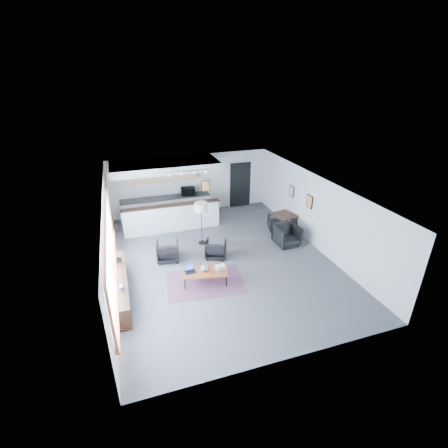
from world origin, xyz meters
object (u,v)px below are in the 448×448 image
object	(u,v)px
dining_table	(284,216)
microwave	(188,190)
armchair_left	(168,250)
dining_chair_near	(287,236)
book_stack	(221,267)
armchair_right	(216,248)
floor_lamp	(201,208)
dining_chair_far	(277,223)
ceramic_pot	(204,268)
coffee_table	(205,271)
laptop	(190,269)

from	to	relation	value
dining_table	microwave	distance (m)	4.31
armchair_left	dining_chair_near	distance (m)	4.34
book_stack	microwave	distance (m)	5.32
armchair_left	microwave	bearing A→B (deg)	-103.54
armchair_right	floor_lamp	xyz separation A→B (m)	(-0.20, 1.12, 1.06)
dining_chair_near	dining_table	bearing A→B (deg)	66.61
dining_chair_far	armchair_left	bearing A→B (deg)	26.82
ceramic_pot	book_stack	bearing A→B (deg)	0.69
armchair_right	dining_table	xyz separation A→B (m)	(3.14, 1.10, 0.30)
armchair_right	dining_table	size ratio (longest dim) A/B	0.70
coffee_table	microwave	bearing A→B (deg)	92.56
armchair_left	floor_lamp	world-z (taller)	floor_lamp
book_stack	armchair_left	xyz separation A→B (m)	(-1.34, 1.68, -0.10)
book_stack	dining_chair_near	size ratio (longest dim) A/B	0.48
armchair_right	dining_chair_far	distance (m)	3.23
laptop	armchair_right	bearing A→B (deg)	41.03
dining_chair_far	floor_lamp	bearing A→B (deg)	17.76
book_stack	armchair_right	world-z (taller)	armchair_right
book_stack	dining_chair_near	bearing A→B (deg)	24.97
microwave	floor_lamp	bearing A→B (deg)	-85.40
floor_lamp	dining_chair_near	size ratio (longest dim) A/B	2.23
dining_chair_far	microwave	xyz separation A→B (m)	(-3.04, 2.66, 0.82)
coffee_table	microwave	xyz separation A→B (m)	(0.68, 5.27, 0.73)
ceramic_pot	armchair_right	bearing A→B (deg)	60.64
ceramic_pot	dining_chair_far	world-z (taller)	ceramic_pot
coffee_table	armchair_right	size ratio (longest dim) A/B	2.07
dining_chair_near	coffee_table	bearing A→B (deg)	-160.81
laptop	armchair_left	bearing A→B (deg)	99.47
dining_table	dining_chair_near	distance (m)	1.17
book_stack	laptop	bearing A→B (deg)	172.65
armchair_right	book_stack	bearing A→B (deg)	103.23
armchair_left	armchair_right	size ratio (longest dim) A/B	1.09
ceramic_pot	dining_table	size ratio (longest dim) A/B	0.23
dining_chair_far	book_stack	bearing A→B (deg)	54.27
book_stack	dining_chair_near	world-z (taller)	dining_chair_near
laptop	dining_chair_near	world-z (taller)	dining_chair_near
dining_table	dining_chair_far	size ratio (longest dim) A/B	1.61
dining_table	dining_chair_far	xyz separation A→B (m)	(-0.17, 0.17, -0.34)
ceramic_pot	microwave	distance (m)	5.36
laptop	dining_table	bearing A→B (deg)	23.12
laptop	armchair_right	xyz separation A→B (m)	(1.18, 1.24, -0.15)
book_stack	armchair_right	size ratio (longest dim) A/B	0.50
laptop	armchair_left	xyz separation A→B (m)	(-0.41, 1.56, -0.12)
coffee_table	armchair_right	distance (m)	1.54
ceramic_pot	armchair_right	world-z (taller)	armchair_right
laptop	book_stack	world-z (taller)	laptop
microwave	dining_chair_far	bearing A→B (deg)	-33.99
dining_chair_far	coffee_table	bearing A→B (deg)	50.19
armchair_right	laptop	bearing A→B (deg)	70.23
coffee_table	laptop	size ratio (longest dim) A/B	4.36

